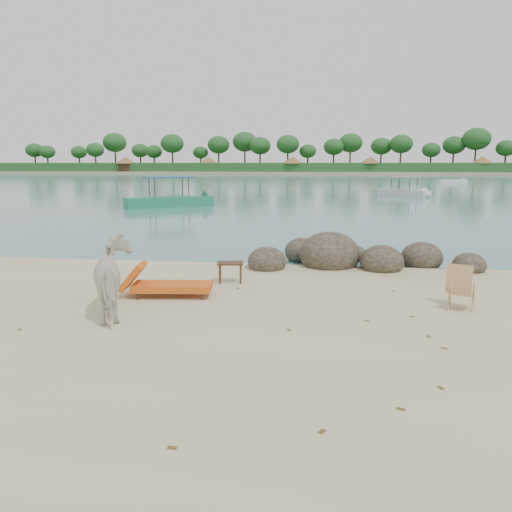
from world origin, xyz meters
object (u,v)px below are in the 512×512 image
at_px(side_table, 230,274).
at_px(lounge_chair, 172,283).
at_px(deck_chair, 462,290).
at_px(boat_near, 169,182).
at_px(boulders, 347,258).
at_px(cow, 116,279).

bearing_deg(side_table, lounge_chair, -135.27).
xyz_separation_m(side_table, deck_chair, (4.91, -1.58, 0.17)).
height_order(side_table, boat_near, boat_near).
height_order(lounge_chair, deck_chair, deck_chair).
xyz_separation_m(boulders, boat_near, (-11.22, 19.13, 1.39)).
relative_size(side_table, boat_near, 0.09).
distance_m(side_table, lounge_chair, 1.73).
bearing_deg(side_table, deck_chair, -27.53).
distance_m(cow, side_table, 3.37).
bearing_deg(cow, deck_chair, 163.88).
height_order(deck_chair, boat_near, boat_near).
bearing_deg(boulders, deck_chair, -63.96).
bearing_deg(lounge_chair, deck_chair, -8.50).
bearing_deg(boulders, boat_near, 120.40).
xyz_separation_m(cow, side_table, (1.59, 2.93, -0.50)).
bearing_deg(boat_near, boulders, -95.14).
distance_m(side_table, boat_near, 23.28).
distance_m(boulders, boat_near, 22.23).
relative_size(boulders, boat_near, 0.95).
bearing_deg(deck_chair, side_table, -179.25).
distance_m(deck_chair, boat_near, 26.81).
bearing_deg(lounge_chair, cow, -117.86).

